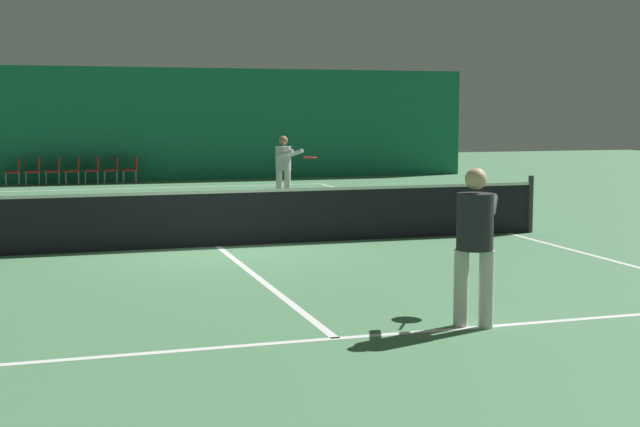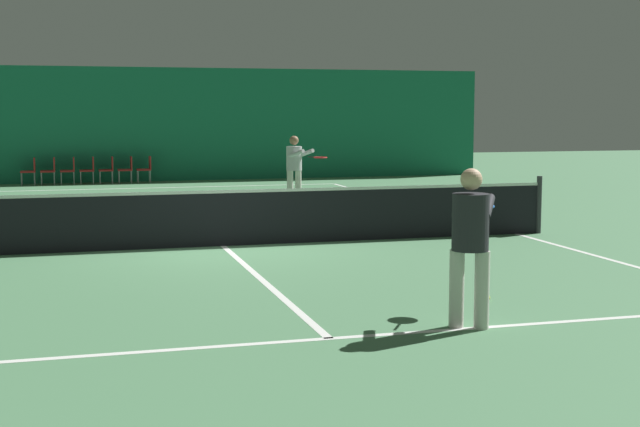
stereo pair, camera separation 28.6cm
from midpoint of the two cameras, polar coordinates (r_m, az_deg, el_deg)
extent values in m
plane|color=#4C7F56|center=(15.15, -7.11, -2.11)|extent=(60.00, 60.00, 0.00)
cube|color=#196B4C|center=(29.42, -12.15, 5.59)|extent=(23.00, 0.12, 3.67)
cube|color=white|center=(26.87, -11.56, 1.60)|extent=(11.00, 0.10, 0.00)
cube|color=white|center=(21.43, -10.11, 0.39)|extent=(8.25, 0.10, 0.00)
cube|color=white|center=(9.03, 0.09, -8.00)|extent=(8.25, 0.10, 0.00)
cube|color=white|center=(16.97, 11.50, -1.25)|extent=(0.10, 23.80, 0.00)
cube|color=white|center=(15.15, -7.11, -2.10)|extent=(0.10, 12.80, 0.00)
cube|color=black|center=(15.08, -7.13, -0.32)|extent=(11.90, 0.02, 0.95)
cube|color=white|center=(15.03, -7.16, 1.38)|extent=(11.90, 0.02, 0.05)
cylinder|color=#333338|center=(17.13, 12.86, 0.59)|extent=(0.10, 0.10, 1.07)
cylinder|color=beige|center=(9.54, 8.17, -4.74)|extent=(0.22, 0.22, 0.83)
cylinder|color=beige|center=(9.52, 9.75, -4.80)|extent=(0.22, 0.22, 0.83)
cylinder|color=#232328|center=(9.42, 9.04, -0.52)|extent=(0.53, 0.53, 0.60)
sphere|color=#DBAD89|center=(9.37, 9.08, 2.19)|extent=(0.23, 0.23, 0.23)
cylinder|color=#232328|center=(9.69, 8.29, 0.50)|extent=(0.38, 0.54, 0.24)
cylinder|color=#232328|center=(9.66, 10.11, 0.45)|extent=(0.38, 0.54, 0.24)
cylinder|color=black|center=(10.10, 9.41, 0.31)|extent=(0.18, 0.28, 0.03)
torus|color=#1951B2|center=(10.40, 9.56, 0.49)|extent=(0.45, 0.45, 0.03)
cylinder|color=silver|center=(10.40, 9.56, 0.49)|extent=(0.38, 0.38, 0.00)
cylinder|color=beige|center=(22.05, -2.47, 1.72)|extent=(0.21, 0.21, 0.82)
cylinder|color=beige|center=(21.88, -3.00, 1.68)|extent=(0.21, 0.21, 0.82)
cylinder|color=#B7B7BC|center=(21.92, -2.74, 3.54)|extent=(0.51, 0.51, 0.59)
sphere|color=#936B4C|center=(21.90, -2.75, 4.70)|extent=(0.23, 0.23, 0.23)
cylinder|color=#B7B7BC|center=(21.80, -1.98, 3.88)|extent=(0.32, 0.55, 0.24)
cylinder|color=#B7B7BC|center=(21.61, -2.61, 3.85)|extent=(0.32, 0.55, 0.24)
cylinder|color=black|center=(21.39, -1.57, 3.64)|extent=(0.15, 0.29, 0.03)
torus|color=red|center=(21.16, -1.03, 3.61)|extent=(0.44, 0.44, 0.03)
cylinder|color=silver|center=(21.16, -1.03, 3.61)|extent=(0.37, 0.37, 0.00)
cylinder|color=#99999E|center=(29.04, -19.71, 2.09)|extent=(0.03, 0.03, 0.39)
cylinder|color=#99999E|center=(28.66, -19.74, 2.04)|extent=(0.03, 0.03, 0.39)
cylinder|color=#99999E|center=(29.03, -18.96, 2.12)|extent=(0.03, 0.03, 0.39)
cylinder|color=#99999E|center=(28.65, -18.98, 2.06)|extent=(0.03, 0.03, 0.39)
cube|color=#A51E1E|center=(28.83, -19.36, 2.51)|extent=(0.44, 0.44, 0.05)
cube|color=#A51E1E|center=(28.81, -18.98, 2.98)|extent=(0.04, 0.44, 0.40)
cylinder|color=#99999E|center=(29.02, -18.55, 2.13)|extent=(0.03, 0.03, 0.39)
cylinder|color=#99999E|center=(28.64, -18.57, 2.08)|extent=(0.03, 0.03, 0.39)
cylinder|color=#99999E|center=(29.02, -17.80, 2.16)|extent=(0.03, 0.03, 0.39)
cylinder|color=#99999E|center=(28.64, -17.81, 2.11)|extent=(0.03, 0.03, 0.39)
cube|color=#A51E1E|center=(28.81, -18.20, 2.56)|extent=(0.44, 0.44, 0.05)
cube|color=#A51E1E|center=(28.80, -17.82, 3.02)|extent=(0.04, 0.44, 0.40)
cylinder|color=#99999E|center=(29.01, -17.40, 2.17)|extent=(0.03, 0.03, 0.39)
cylinder|color=#99999E|center=(28.63, -17.40, 2.12)|extent=(0.03, 0.03, 0.39)
cylinder|color=#99999E|center=(29.01, -16.65, 2.20)|extent=(0.03, 0.03, 0.39)
cylinder|color=#99999E|center=(28.64, -16.64, 2.15)|extent=(0.03, 0.03, 0.39)
cube|color=#A51E1E|center=(28.81, -17.04, 2.60)|extent=(0.44, 0.44, 0.05)
cube|color=#A51E1E|center=(28.80, -16.65, 3.06)|extent=(0.04, 0.44, 0.40)
cylinder|color=#99999E|center=(29.02, -16.24, 2.21)|extent=(0.03, 0.03, 0.39)
cylinder|color=#99999E|center=(28.64, -16.23, 2.16)|extent=(0.03, 0.03, 0.39)
cylinder|color=#99999E|center=(29.03, -15.49, 2.24)|extent=(0.03, 0.03, 0.39)
cylinder|color=#99999E|center=(28.65, -15.47, 2.18)|extent=(0.03, 0.03, 0.39)
cube|color=#A51E1E|center=(28.82, -15.87, 2.63)|extent=(0.44, 0.44, 0.05)
cube|color=#A51E1E|center=(28.81, -15.49, 3.09)|extent=(0.04, 0.44, 0.40)
cylinder|color=#99999E|center=(29.03, -15.09, 2.25)|extent=(0.03, 0.03, 0.39)
cylinder|color=#99999E|center=(28.65, -15.06, 2.20)|extent=(0.03, 0.03, 0.39)
cylinder|color=#99999E|center=(29.05, -14.34, 2.28)|extent=(0.03, 0.03, 0.39)
cylinder|color=#99999E|center=(28.67, -14.30, 2.22)|extent=(0.03, 0.03, 0.39)
cube|color=#A51E1E|center=(28.83, -14.71, 2.67)|extent=(0.44, 0.44, 0.05)
cube|color=#A51E1E|center=(28.83, -14.32, 3.13)|extent=(0.04, 0.44, 0.40)
cylinder|color=#99999E|center=(29.06, -13.93, 2.29)|extent=(0.03, 0.03, 0.39)
cylinder|color=#99999E|center=(28.68, -13.89, 2.23)|extent=(0.03, 0.03, 0.39)
cylinder|color=#99999E|center=(29.08, -13.18, 2.31)|extent=(0.03, 0.03, 0.39)
cylinder|color=#99999E|center=(28.70, -13.13, 2.26)|extent=(0.03, 0.03, 0.39)
cube|color=#A51E1E|center=(28.87, -13.55, 2.71)|extent=(0.44, 0.44, 0.05)
cube|color=#A51E1E|center=(28.86, -13.16, 3.17)|extent=(0.04, 0.44, 0.40)
cylinder|color=#99999E|center=(29.10, -12.78, 2.32)|extent=(0.03, 0.03, 0.39)
cylinder|color=#99999E|center=(28.72, -12.72, 2.27)|extent=(0.03, 0.03, 0.39)
cylinder|color=#99999E|center=(29.13, -12.04, 2.35)|extent=(0.03, 0.03, 0.39)
cylinder|color=#99999E|center=(28.75, -11.97, 2.29)|extent=(0.03, 0.03, 0.39)
cube|color=#A51E1E|center=(28.91, -12.39, 2.74)|extent=(0.44, 0.44, 0.05)
cube|color=#A51E1E|center=(28.91, -12.00, 3.20)|extent=(0.04, 0.44, 0.40)
sphere|color=#D1DB33|center=(11.00, 9.99, -5.29)|extent=(0.07, 0.07, 0.07)
camera|label=1|loc=(0.14, -90.72, -0.08)|focal=50.00mm
camera|label=2|loc=(0.14, 89.28, 0.08)|focal=50.00mm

